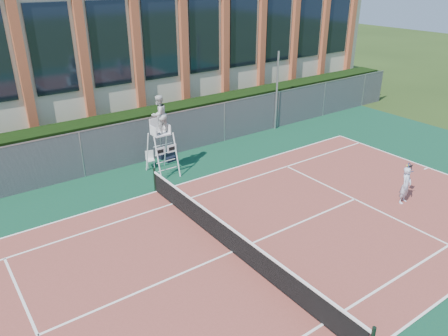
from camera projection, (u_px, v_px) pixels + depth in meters
ground at (232, 252)px, 14.89m from camera, size 120.00×120.00×0.00m
apron at (216, 239)px, 15.62m from camera, size 36.00×20.00×0.01m
tennis_court at (232, 252)px, 14.88m from camera, size 23.77×10.97×0.02m
tennis_net at (233, 239)px, 14.66m from camera, size 0.10×11.30×1.10m
fence at (123, 146)px, 20.93m from camera, size 40.00×0.06×2.20m
hedge at (113, 138)px, 21.82m from camera, size 40.00×1.40×2.20m
building at (56, 54)px, 26.43m from camera, size 45.00×10.60×8.22m
steel_pole at (277, 91)px, 25.52m from camera, size 0.12×0.12×4.62m
umpire_chair at (159, 117)px, 19.54m from camera, size 1.07×1.64×3.82m
plastic_chair at (150, 158)px, 21.09m from camera, size 0.49×0.49×0.84m
sports_bag_near at (166, 154)px, 22.33m from camera, size 0.83×0.39×0.35m
sports_bag_far at (171, 159)px, 21.91m from camera, size 0.59×0.31×0.23m
tennis_player at (406, 185)px, 17.73m from camera, size 0.91×0.65×1.59m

